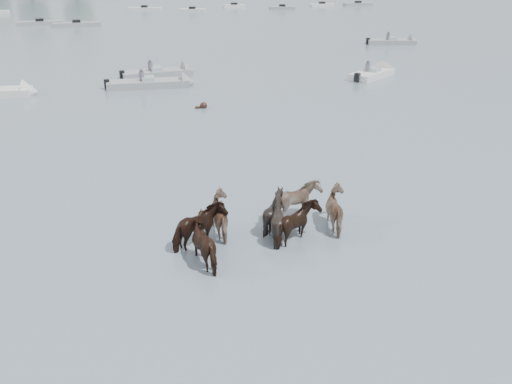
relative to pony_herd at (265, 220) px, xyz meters
name	(u,v)px	position (x,y,z in m)	size (l,w,h in m)	color
ground	(218,281)	(-2.07, -1.99, -0.56)	(400.00, 400.00, 0.00)	#4B5E6C
pony_herd	(265,220)	(0.00, 0.00, 0.00)	(6.42, 3.46, 1.51)	black
swimming_pony	(203,106)	(1.83, 16.03, -0.46)	(0.72, 0.44, 0.44)	black
motorboat_a	(5,92)	(-9.60, 23.11, -0.33)	(5.40, 2.43, 1.92)	silver
motorboat_b	(160,83)	(0.35, 22.51, -0.33)	(6.24, 2.37, 1.92)	gray
motorboat_c	(166,73)	(1.40, 26.00, -0.33)	(5.75, 2.00, 1.92)	gray
motorboat_d	(376,73)	(16.49, 20.84, -0.33)	(4.90, 3.81, 1.92)	silver
motorboat_e	(398,42)	(27.06, 34.26, -0.33)	(5.55, 3.11, 1.92)	gray
distant_flotilla	(84,14)	(-2.81, 76.08, -0.30)	(104.86, 27.13, 0.93)	silver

